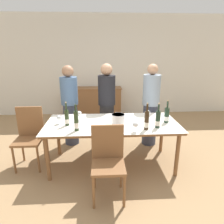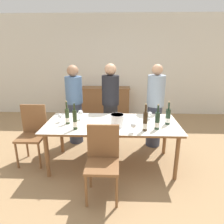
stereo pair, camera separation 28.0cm
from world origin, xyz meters
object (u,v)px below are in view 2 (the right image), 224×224
Objects in this scene: wine_bottle_3 at (75,120)px; person_guest_right at (155,107)px; wine_glass_3 at (150,114)px; wine_glass_2 at (133,126)px; person_host at (75,105)px; wine_glass_0 at (80,113)px; wine_bottle_4 at (157,121)px; wine_bottle_2 at (67,116)px; dining_table at (112,126)px; wine_bottle_0 at (168,117)px; person_guest_left at (110,106)px; wine_bottle_1 at (145,122)px; sideboard_cabinet at (103,102)px; chair_near_front at (103,157)px; chair_left_end at (33,130)px; ice_bucket at (117,120)px; wine_glass_1 at (60,116)px; wine_glass_4 at (123,118)px.

person_guest_right reaches higher than wine_bottle_3.
wine_glass_3 is 0.58m from person_guest_right.
wine_glass_2 is at bearing -113.75° from person_guest_right.
person_host is 0.98× the size of person_guest_right.
wine_bottle_3 is at bearing -89.52° from wine_glass_0.
wine_bottle_4 is 0.99m from person_guest_right.
wine_bottle_2 reaches higher than wine_glass_0.
person_host is 1.59m from person_guest_right.
wine_glass_2 is (0.31, -0.38, 0.17)m from dining_table.
wine_glass_3 is (0.63, 0.19, 0.15)m from dining_table.
person_guest_right reaches higher than wine_bottle_0.
wine_bottle_4 is 0.23× the size of person_guest_left.
wine_bottle_1 is at bearing -105.96° from wine_glass_3.
sideboard_cabinet is 3.09m from wine_glass_2.
wine_glass_0 is at bearing 51.72° from wine_bottle_2.
person_host is 0.98× the size of person_guest_left.
wine_bottle_4 reaches higher than wine_bottle_0.
person_host is (-0.69, 1.55, 0.25)m from chair_near_front.
chair_near_front is 1.73m from person_guest_right.
chair_left_end reaches higher than sideboard_cabinet.
wine_glass_3 is at bearing -40.12° from person_guest_left.
wine_bottle_3 is at bearing 135.57° from chair_near_front.
wine_bottle_2 reaches higher than chair_left_end.
wine_glass_0 is at bearing 3.61° from chair_left_end.
dining_table is 12.97× the size of wine_glass_0.
ice_bucket reaches higher than sideboard_cabinet.
wine_bottle_4 reaches higher than wine_glass_1.
wine_bottle_1 is 0.52m from wine_glass_3.
dining_table is 14.93× the size of wine_glass_1.
wine_bottle_3 reaches higher than chair_left_end.
wine_bottle_2 is at bearing -128.28° from wine_glass_0.
wine_bottle_1 is at bearing -11.49° from wine_bottle_2.
wine_bottle_1 is 0.78m from chair_near_front.
person_guest_right is (0.64, 0.77, -0.02)m from wine_glass_4.
wine_bottle_1 is (0.84, -2.91, 0.46)m from sideboard_cabinet.
wine_bottle_2 is (-0.78, 0.10, 0.02)m from ice_bucket.
dining_table is at bearing -82.09° from sideboard_cabinet.
wine_bottle_2 is at bearing 172.44° from ice_bucket.
person_guest_right is at bearing 72.96° from wine_bottle_1.
wine_bottle_3 is 0.24× the size of person_guest_left.
wine_bottle_0 is at bearing -1.96° from dining_table.
person_guest_left is (-0.06, 0.76, 0.13)m from dining_table.
chair_near_front reaches higher than dining_table.
wine_bottle_0 reaches higher than sideboard_cabinet.
wine_glass_1 is at bearing 166.74° from wine_bottle_1.
chair_left_end is (-0.65, 0.16, -0.31)m from wine_bottle_2.
person_host is at bearing 137.74° from wine_bottle_1.
person_guest_left is at bearing 88.53° from chair_near_front.
wine_bottle_4 reaches higher than wine_glass_0.
ice_bucket is 0.80m from wine_bottle_0.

